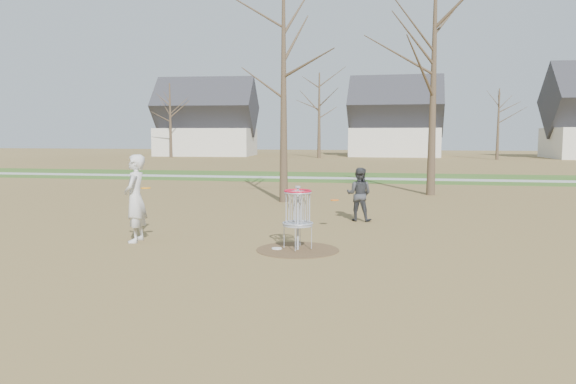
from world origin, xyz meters
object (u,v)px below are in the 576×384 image
Objects in this scene: player_throwing at (359,194)px; disc_golf_basket at (298,208)px; player_standing at (135,198)px; disc_grounded at (277,248)px.

player_throwing is 4.51m from disc_golf_basket.
disc_golf_basket is (-1.03, -4.39, 0.14)m from player_throwing.
player_standing is 3.55m from disc_grounded.
disc_grounded is 1.00m from disc_golf_basket.
player_throwing reaches higher than disc_grounded.
disc_golf_basket is (3.85, -0.22, -0.10)m from player_standing.
disc_grounded is at bearing 79.91° from player_throwing.
player_standing is 1.32× the size of player_throwing.
disc_grounded is at bearing -177.44° from disc_golf_basket.
player_throwing is 7.02× the size of disc_grounded.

